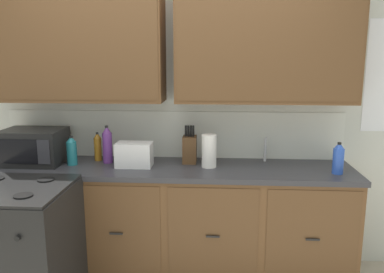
{
  "coord_description": "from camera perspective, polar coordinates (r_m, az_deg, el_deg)",
  "views": [
    {
      "loc": [
        0.39,
        -2.68,
        1.77
      ],
      "look_at": [
        0.19,
        0.27,
        1.17
      ],
      "focal_mm": 36.62,
      "sensor_mm": 36.0,
      "label": 1
    }
  ],
  "objects": [
    {
      "name": "sink_faucet",
      "position": [
        3.3,
        10.61,
        -1.87
      ],
      "size": [
        0.02,
        0.02,
        0.2
      ],
      "primitive_type": "cylinder",
      "color": "#B2B5BA",
      "rests_on": "counter_run"
    },
    {
      "name": "bottle_teal",
      "position": [
        3.28,
        -17.12,
        -2.0
      ],
      "size": [
        0.08,
        0.08,
        0.24
      ],
      "color": "#1E707A",
      "rests_on": "counter_run"
    },
    {
      "name": "stove_range",
      "position": [
        3.01,
        -24.38,
        -15.25
      ],
      "size": [
        0.76,
        0.68,
        0.95
      ],
      "color": "black",
      "rests_on": "ground_plane"
    },
    {
      "name": "microwave",
      "position": [
        3.42,
        -22.05,
        -1.35
      ],
      "size": [
        0.48,
        0.37,
        0.28
      ],
      "color": "black",
      "rests_on": "counter_run"
    },
    {
      "name": "bottle_violet",
      "position": [
        3.26,
        -12.22,
        -1.19
      ],
      "size": [
        0.08,
        0.08,
        0.31
      ],
      "color": "#663384",
      "rests_on": "counter_run"
    },
    {
      "name": "paper_towel_roll",
      "position": [
        3.07,
        2.5,
        -2.11
      ],
      "size": [
        0.12,
        0.12,
        0.26
      ],
      "primitive_type": "cylinder",
      "color": "white",
      "rests_on": "counter_run"
    },
    {
      "name": "wall_unit",
      "position": [
        3.2,
        -3.06,
        9.09
      ],
      "size": [
        4.07,
        0.4,
        2.4
      ],
      "color": "silver",
      "rests_on": "ground_plane"
    },
    {
      "name": "toaster",
      "position": [
        3.13,
        -8.41,
        -2.61
      ],
      "size": [
        0.28,
        0.18,
        0.19
      ],
      "color": "white",
      "rests_on": "counter_run"
    },
    {
      "name": "counter_run",
      "position": [
        3.27,
        -3.27,
        -11.95
      ],
      "size": [
        2.9,
        0.64,
        0.92
      ],
      "color": "black",
      "rests_on": "ground_plane"
    },
    {
      "name": "bottle_blue",
      "position": [
        3.09,
        20.54,
        -3.01
      ],
      "size": [
        0.08,
        0.08,
        0.24
      ],
      "color": "blue",
      "rests_on": "counter_run"
    },
    {
      "name": "bottle_amber",
      "position": [
        3.36,
        -13.56,
        -1.46
      ],
      "size": [
        0.06,
        0.06,
        0.24
      ],
      "color": "#9E6619",
      "rests_on": "counter_run"
    },
    {
      "name": "knife_block",
      "position": [
        3.2,
        -0.35,
        -1.81
      ],
      "size": [
        0.11,
        0.14,
        0.31
      ],
      "color": "#52361E",
      "rests_on": "counter_run"
    }
  ]
}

